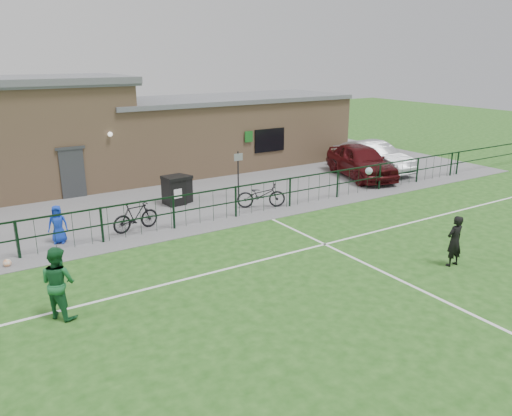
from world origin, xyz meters
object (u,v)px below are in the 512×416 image
bicycle_e (261,195)px  outfield_player (58,282)px  wheelie_bin_left (174,191)px  car_silver (373,157)px  car_maroon (361,161)px  bicycle_d (136,216)px  ball_ground (7,263)px  wheelie_bin_right (180,190)px  spectator_child (58,224)px  sign_post (238,175)px

bicycle_e → outfield_player: bearing=143.9°
wheelie_bin_left → car_silver: car_silver is taller
car_maroon → bicycle_e: size_ratio=2.50×
bicycle_d → car_maroon: bearing=-92.1°
ball_ground → car_maroon: bearing=9.1°
bicycle_d → outfield_player: outfield_player is taller
car_silver → ball_ground: size_ratio=20.22×
wheelie_bin_right → car_maroon: car_maroon is taller
car_maroon → spectator_child: (-14.59, -1.46, -0.19)m
car_maroon → ball_ground: size_ratio=20.98×
sign_post → spectator_child: (-7.60, -1.50, -0.37)m
wheelie_bin_left → ball_ground: size_ratio=4.68×
outfield_player → ball_ground: (-0.71, 3.82, -0.75)m
bicycle_d → spectator_child: 2.52m
car_maroon → spectator_child: size_ratio=3.85×
wheelie_bin_left → outfield_player: bearing=-135.3°
wheelie_bin_left → bicycle_e: 3.57m
spectator_child → outfield_player: outfield_player is taller
wheelie_bin_right → car_silver: 10.89m
sign_post → spectator_child: bearing=-168.9°
wheelie_bin_left → spectator_child: size_ratio=0.86×
car_silver → outfield_player: bearing=-158.0°
wheelie_bin_right → car_maroon: bearing=-24.9°
bicycle_e → spectator_child: spectator_child is taller
bicycle_e → spectator_child: (-7.67, 0.19, 0.12)m
wheelie_bin_right → bicycle_d: (-2.72, -2.37, -0.01)m
bicycle_e → ball_ground: bearing=120.8°
sign_post → car_maroon: 6.99m
wheelie_bin_right → car_maroon: (9.36, -0.72, 0.30)m
wheelie_bin_right → car_maroon: 9.39m
car_maroon → outfield_player: outfield_player is taller
bicycle_d → spectator_child: (-2.51, 0.19, 0.11)m
bicycle_e → outfield_player: 9.89m
wheelie_bin_left → wheelie_bin_right: 0.35m
spectator_child → outfield_player: bearing=-79.5°
car_maroon → outfield_player: (-15.57, -6.45, 0.02)m
car_maroon → spectator_child: 14.67m
wheelie_bin_right → spectator_child: spectator_child is taller
bicycle_e → ball_ground: size_ratio=8.41×
car_silver → bicycle_d: bearing=-170.9°
car_maroon → bicycle_e: 7.12m
outfield_player → bicycle_e: bearing=-93.9°
wheelie_bin_left → car_silver: bearing=-5.2°
sign_post → car_silver: bearing=4.2°
wheelie_bin_right → bicycle_d: wheelie_bin_right is taller
car_maroon → car_silver: car_maroon is taller
wheelie_bin_right → spectator_child: bearing=-177.9°
wheelie_bin_left → ball_ground: 7.35m
wheelie_bin_left → car_maroon: bearing=-9.1°
bicycle_d → bicycle_e: 5.16m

